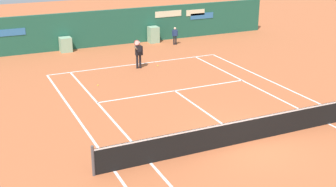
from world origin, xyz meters
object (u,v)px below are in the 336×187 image
Objects in this scene: ball_kid_right_post at (175,35)px; tennis_ball_by_sideline at (98,85)px; player_on_baseline at (138,52)px; tennis_ball_mid_court at (158,66)px.

ball_kid_right_post is 18.24× the size of tennis_ball_by_sideline.
player_on_baseline is at bearing 56.00° from ball_kid_right_post.
tennis_ball_mid_court is (-3.25, -4.42, -0.68)m from ball_kid_right_post.
tennis_ball_mid_court and tennis_ball_by_sideline have the same top height.
tennis_ball_by_sideline is (-3.07, -2.08, -0.92)m from player_on_baseline.
tennis_ball_mid_court is (1.18, -0.04, -0.92)m from player_on_baseline.
tennis_ball_by_sideline is at bearing 52.06° from ball_kid_right_post.
player_on_baseline is at bearing 34.05° from tennis_ball_by_sideline.
player_on_baseline is 26.57× the size of tennis_ball_mid_court.
ball_kid_right_post reaches higher than tennis_ball_by_sideline.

